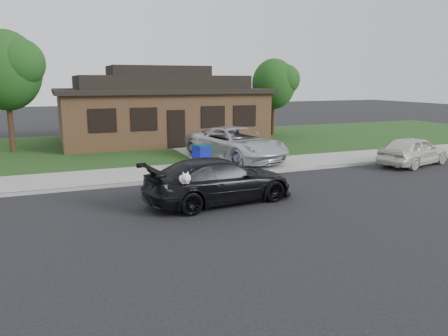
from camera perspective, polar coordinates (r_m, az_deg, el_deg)
name	(u,v)px	position (r m, az deg, el deg)	size (l,w,h in m)	color
ground	(149,211)	(13.50, -9.76, -5.57)	(120.00, 120.00, 0.00)	black
sidewalk	(122,176)	(18.26, -13.13, -1.06)	(60.00, 3.00, 0.12)	gray
curb	(129,184)	(16.81, -12.32, -2.08)	(60.00, 0.12, 0.12)	gray
lawn	(100,148)	(26.07, -15.90, 2.49)	(60.00, 13.00, 0.13)	#193814
driveway	(216,150)	(24.55, -1.05, 2.41)	(4.50, 13.00, 0.14)	gray
sedan	(219,180)	(14.09, -0.62, -1.63)	(5.21, 2.68, 1.45)	black
minivan	(236,144)	(20.87, 1.56, 3.19)	(2.62, 5.67, 1.58)	silver
white_compact	(413,151)	(22.12, 23.51, 2.07)	(1.61, 3.99, 1.36)	silver
recycling_bin	(202,157)	(18.81, -2.94, 1.46)	(0.82, 0.82, 1.07)	#0D1391
house	(159,108)	(28.49, -8.50, 7.71)	(12.60, 8.60, 4.65)	#422B1C
tree_0	(9,69)	(25.59, -26.30, 11.53)	(3.78, 3.60, 6.34)	#332114
tree_1	(276,83)	(30.83, 6.83, 10.96)	(3.15, 3.00, 5.25)	#332114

